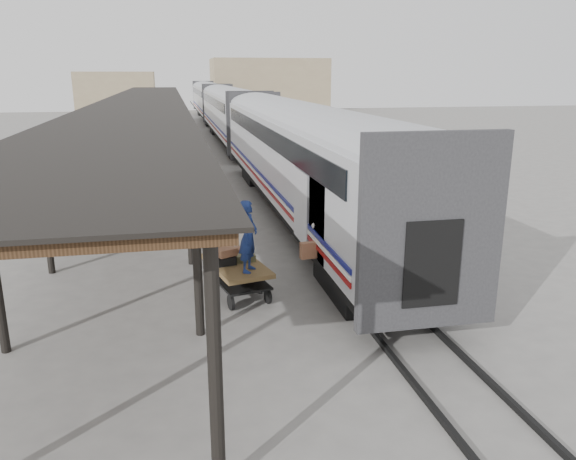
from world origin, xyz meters
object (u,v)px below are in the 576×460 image
(baggage_cart, at_px, (236,271))
(porter, at_px, (248,236))
(luggage_tug, at_px, (186,180))
(pedestrian, at_px, (148,176))

(baggage_cart, height_order, porter, porter)
(baggage_cart, bearing_deg, porter, -82.08)
(luggage_tug, bearing_deg, porter, -85.67)
(baggage_cart, xyz_separation_m, porter, (0.25, -0.65, 1.13))
(porter, height_order, pedestrian, porter)
(porter, distance_m, pedestrian, 14.87)
(baggage_cart, distance_m, pedestrian, 14.16)
(luggage_tug, xyz_separation_m, porter, (1.19, -14.54, 1.19))
(baggage_cart, height_order, luggage_tug, luggage_tug)
(baggage_cart, distance_m, luggage_tug, 13.92)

